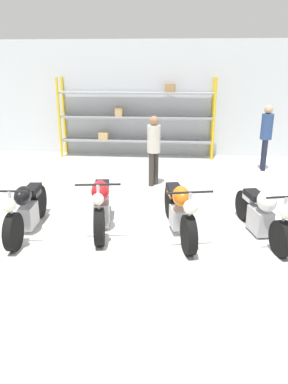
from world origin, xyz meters
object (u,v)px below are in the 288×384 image
Objects in this scene: motorcycle_black at (26,209)px; motorcycle_red at (101,205)px; motorcycle_orange at (179,210)px; person_near_rack at (154,145)px; person_browsing at (266,132)px; shelving_rack at (135,117)px; motorcycle_white at (262,214)px.

motorcycle_black is 1.01× the size of motorcycle_red.
motorcycle_black is 2.72m from motorcycle_orange.
motorcycle_orange is 2.92m from person_near_rack.
person_browsing reaches higher than motorcycle_orange.
motorcycle_black is 3.66m from person_near_rack.
shelving_rack is 2.42× the size of motorcycle_white.
person_browsing is at bearing 128.89° from motorcycle_black.
motorcycle_white is (1.44, 0.05, -0.05)m from motorcycle_orange.
motorcycle_orange is 1.04× the size of motorcycle_white.
person_browsing is (2.41, 4.48, 0.62)m from motorcycle_orange.
person_browsing is (3.83, 4.33, 0.63)m from motorcycle_red.
shelving_rack reaches higher than motorcycle_black.
shelving_rack is at bearing 171.71° from motorcycle_red.
person_browsing is (3.80, -1.33, -0.20)m from shelving_rack.
shelving_rack reaches higher than motorcycle_white.
person_browsing is at bearing -116.61° from person_near_rack.
shelving_rack is 2.86× the size of person_near_rack.
person_browsing is (5.12, 4.62, 0.64)m from motorcycle_black.
motorcycle_white is (2.83, -5.76, -0.87)m from shelving_rack.
person_near_rack reaches higher than motorcycle_orange.
motorcycle_red is 1.17× the size of person_near_rack.
motorcycle_white is at bearing 161.32° from person_near_rack.
shelving_rack is 4.03m from person_browsing.
motorcycle_black reaches higher than motorcycle_white.
motorcycle_black is at bearing -85.16° from motorcycle_red.
person_near_rack is (2.09, 2.95, 0.57)m from motorcycle_black.
motorcycle_red is 2.86m from motorcycle_white.
motorcycle_red is 5.81m from person_browsing.
person_browsing is 3.47m from person_near_rack.
shelving_rack reaches higher than person_browsing.
shelving_rack is at bearing -41.32° from person_near_rack.
motorcycle_red is 2.83m from person_near_rack.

